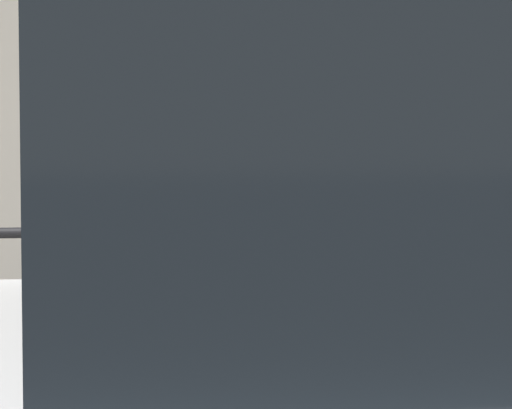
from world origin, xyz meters
name	(u,v)px	position (x,y,z in m)	size (l,w,h in m)	color
parking_meter	(327,232)	(-0.20, 0.29, 1.21)	(0.18, 0.19, 1.48)	slate
pedestrian_at_meter	(177,259)	(-0.77, 0.50, 1.09)	(0.69, 0.43, 1.69)	#1E233F
background_railing	(295,271)	(0.00, 2.13, 0.84)	(24.06, 0.06, 0.98)	black
backdrop_wall	(240,169)	(0.00, 4.70, 1.40)	(32.00, 0.50, 2.80)	gray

